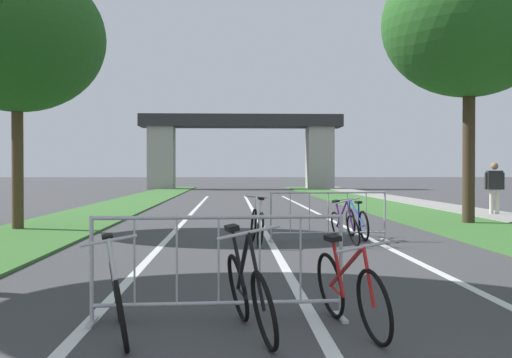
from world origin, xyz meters
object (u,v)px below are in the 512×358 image
Objects in this scene: bicycle_silver_0 at (117,297)px; bicycle_black_4 at (249,293)px; tree_right_maple_mid at (469,24)px; bicycle_purple_1 at (344,226)px; tree_left_pine_near at (17,38)px; pedestrian_waiting at (495,183)px; crowd_barrier_second at (328,216)px; crowd_barrier_nearest at (219,269)px; bicycle_white_2 at (257,225)px; bicycle_red_3 at (350,291)px; bicycle_blue_5 at (357,222)px.

bicycle_silver_0 is 0.98× the size of bicycle_black_4.
bicycle_purple_1 is (-4.31, -4.41, -5.23)m from tree_right_maple_mid.
tree_left_pine_near is 12.25m from bicycle_black_4.
pedestrian_waiting is (14.00, 4.33, -3.72)m from tree_left_pine_near.
bicycle_purple_1 is at bearing -118.79° from bicycle_black_4.
tree_right_maple_mid reaches higher than crowd_barrier_second.
crowd_barrier_second is 7.64m from bicycle_black_4.
crowd_barrier_nearest is 1.53× the size of bicycle_silver_0.
crowd_barrier_second is (2.19, 6.86, 0.00)m from crowd_barrier_nearest.
crowd_barrier_nearest reaches higher than bicycle_white_2.
tree_right_maple_mid reaches higher than bicycle_black_4.
bicycle_black_4 is at bearing 63.63° from bicycle_purple_1.
tree_right_maple_mid reaches higher than crowd_barrier_nearest.
tree_left_pine_near is at bearing 147.34° from bicycle_white_2.
pedestrian_waiting is (6.36, 7.42, 0.71)m from bicycle_purple_1.
crowd_barrier_second is 7.99m from bicycle_silver_0.
tree_left_pine_near is at bearing -79.59° from bicycle_silver_0.
crowd_barrier_second is (7.39, -2.62, -4.27)m from tree_left_pine_near.
bicycle_red_3 is at bearing -57.01° from tree_left_pine_near.
bicycle_white_2 is 2.44m from bicycle_blue_5.
bicycle_black_4 is at bearing -61.30° from tree_left_pine_near.
bicycle_black_4 is at bearing -113.14° from pedestrian_waiting.
bicycle_blue_5 is (2.24, 0.96, -0.03)m from bicycle_white_2.
tree_left_pine_near is 2.62× the size of crowd_barrier_nearest.
bicycle_silver_0 is at bearing -112.70° from crowd_barrier_second.
tree_right_maple_mid reaches higher than pedestrian_waiting.
crowd_barrier_nearest is at bearing -107.67° from crowd_barrier_second.
tree_left_pine_near reaches higher than bicycle_white_2.
bicycle_purple_1 is at bearing -62.02° from crowd_barrier_second.
bicycle_purple_1 is at bearing -128.71° from bicycle_silver_0.
bicycle_purple_1 is at bearing -123.06° from pedestrian_waiting.
tree_right_maple_mid is 7.37m from bicycle_blue_5.
crowd_barrier_second is 7.34m from bicycle_red_3.
tree_right_maple_mid is at bearing 6.31° from tree_left_pine_near.
bicycle_black_4 is at bearing -104.41° from crowd_barrier_second.
crowd_barrier_nearest is 16.38m from pedestrian_waiting.
bicycle_red_3 reaches higher than bicycle_blue_5.
bicycle_blue_5 is at bearing -14.90° from tree_left_pine_near.
bicycle_red_3 is (-5.53, -11.22, -5.22)m from tree_right_maple_mid.
bicycle_red_3 is at bearing -107.61° from bicycle_blue_5.
crowd_barrier_nearest is 1.50× the size of bicycle_red_3.
tree_right_maple_mid is 4.32× the size of pedestrian_waiting.
bicycle_purple_1 is 1.04m from bicycle_blue_5.
bicycle_purple_1 reaches higher than bicycle_red_3.
pedestrian_waiting is at bearing -129.56° from bicycle_red_3.
bicycle_blue_5 is 8.80m from pedestrian_waiting.
tree_right_maple_mid is at bearing -116.74° from pedestrian_waiting.
bicycle_blue_5 is at bearing 68.48° from crowd_barrier_nearest.
crowd_barrier_nearest is 7.20m from crowd_barrier_second.
bicycle_black_4 reaches higher than bicycle_white_2.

